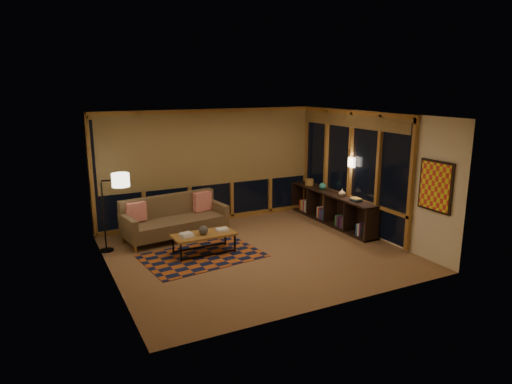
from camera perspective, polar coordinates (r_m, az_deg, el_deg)
name	(u,v)px	position (r m, az deg, el deg)	size (l,w,h in m)	color
floor	(256,253)	(9.11, 0.05, -7.60)	(5.50, 5.00, 0.01)	#966C49
ceiling	(256,115)	(8.53, 0.06, 9.60)	(5.50, 5.00, 0.01)	silver
walls	(256,186)	(8.72, 0.06, 0.71)	(5.51, 5.01, 2.70)	beige
window_wall_back	(210,166)	(10.90, -5.72, 3.20)	(5.30, 0.16, 2.60)	olive
window_wall_right	(349,170)	(10.64, 11.57, 2.74)	(0.16, 3.70, 2.60)	olive
wall_art	(435,186)	(8.90, 21.51, 0.68)	(0.06, 0.74, 0.94)	red
wall_sconce	(352,162)	(10.46, 11.87, 3.66)	(0.12, 0.18, 0.22)	#F7EBCD
sofa	(175,218)	(9.96, -10.07, -3.27)	(2.18, 0.88, 0.89)	brown
pillow_left	(137,213)	(9.79, -14.68, -2.60)	(0.40, 0.13, 0.40)	red
pillow_right	(202,202)	(10.38, -6.73, -1.26)	(0.42, 0.14, 0.42)	red
area_rug	(202,256)	(9.00, -6.75, -7.93)	(2.22, 1.48, 0.01)	#A44D19
coffee_table	(204,244)	(9.07, -6.50, -6.42)	(1.22, 0.56, 0.41)	olive
book_stack_a	(186,235)	(8.87, -8.72, -5.34)	(0.23, 0.18, 0.07)	silver
book_stack_b	(222,230)	(9.14, -4.24, -4.73)	(0.23, 0.18, 0.05)	silver
ceramic_pot	(203,230)	(8.95, -6.59, -4.73)	(0.18, 0.18, 0.18)	black
floor_lamp	(104,213)	(9.46, -18.51, -2.51)	(0.52, 0.34, 1.57)	black
bookshelf	(331,208)	(11.04, 9.33, -1.97)	(0.40, 3.01, 0.75)	black
basket	(309,182)	(11.66, 6.68, 1.24)	(0.21, 0.21, 0.16)	olive
teal_bowl	(323,186)	(11.22, 8.32, 0.73)	(0.17, 0.17, 0.17)	teal
vase	(342,193)	(10.62, 10.70, -0.08)	(0.16, 0.16, 0.17)	tan
shelf_book_stack	(356,199)	(10.24, 12.39, -0.91)	(0.19, 0.27, 0.08)	silver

